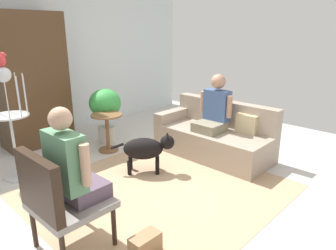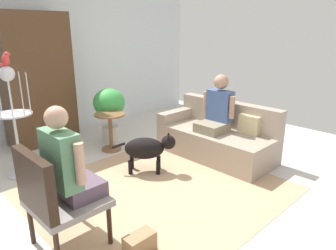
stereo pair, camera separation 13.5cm
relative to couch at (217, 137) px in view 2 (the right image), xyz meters
The scene contains 14 objects.
ground_plane 1.36m from the couch, behind, with size 7.44×7.44×0.00m, color beige.
back_wall 3.33m from the couch, 114.76° to the left, with size 6.80×0.12×2.62m, color silver.
area_rug 1.46m from the couch, behind, with size 2.80×2.58×0.01m, color tan.
couch is the anchor object (origin of this frame).
armchair 2.81m from the couch, behind, with size 0.61×0.63×0.96m.
person_on_couch 0.46m from the couch, 154.47° to the right, with size 0.50×0.56×0.84m.
person_on_armchair 2.69m from the couch, behind, with size 0.42×0.57×0.85m.
round_end_table 1.70m from the couch, 128.68° to the left, with size 0.49×0.49×0.61m.
dog 1.20m from the couch, 165.90° to the left, with size 0.66×0.65×0.56m.
bird_cage_stand 2.88m from the couch, 150.30° to the left, with size 0.47×0.47×1.46m.
parrot 3.08m from the couch, 150.20° to the left, with size 0.17×0.10×0.17m.
potted_plant 1.90m from the couch, 116.08° to the left, with size 0.54×0.54×0.94m.
armoire_cabinet 3.09m from the couch, 124.41° to the left, with size 1.07×0.56×2.17m, color #4C331E.
handbag 2.46m from the couch, 158.18° to the right, with size 0.28×0.15×0.19m, color #99724C.
Camera 2 is at (-2.35, -2.62, 1.89)m, focal length 32.99 mm.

